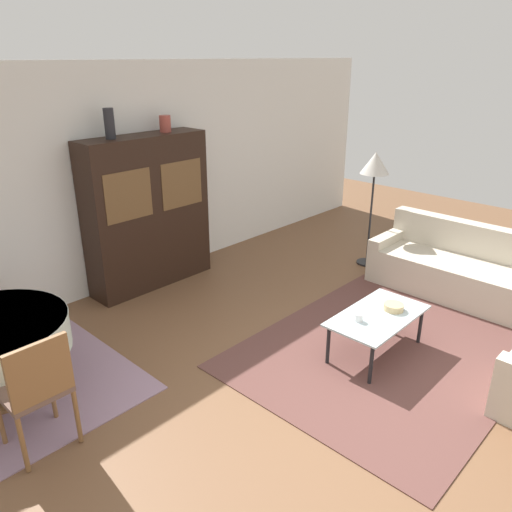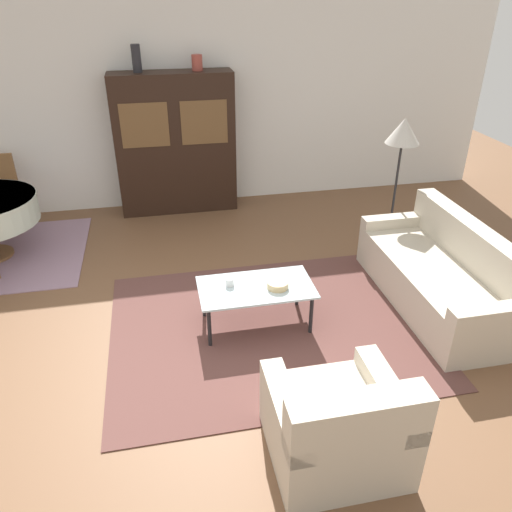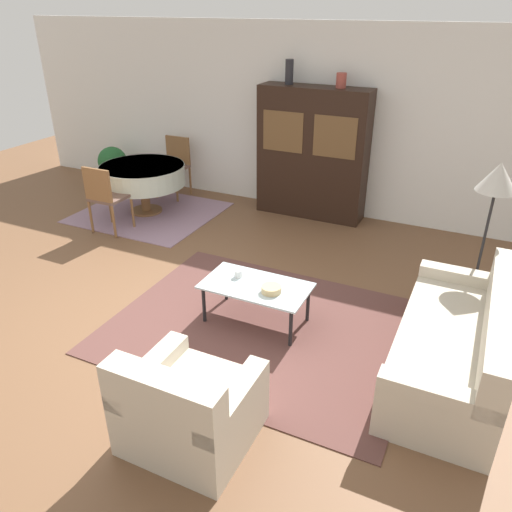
{
  "view_description": "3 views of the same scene",
  "coord_description": "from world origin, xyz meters",
  "px_view_note": "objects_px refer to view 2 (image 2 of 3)",
  "views": [
    {
      "loc": [
        -3.03,
        -1.65,
        2.74
      ],
      "look_at": [
        0.2,
        1.4,
        0.95
      ],
      "focal_mm": 35.0,
      "sensor_mm": 36.0,
      "label": 1
    },
    {
      "loc": [
        0.06,
        -3.4,
        2.89
      ],
      "look_at": [
        0.85,
        0.4,
        0.75
      ],
      "focal_mm": 35.0,
      "sensor_mm": 36.0,
      "label": 2
    },
    {
      "loc": [
        2.67,
        -3.43,
        2.92
      ],
      "look_at": [
        0.85,
        0.4,
        0.75
      ],
      "focal_mm": 35.0,
      "sensor_mm": 36.0,
      "label": 3
    }
  ],
  "objects_px": {
    "armchair": "(338,426)",
    "couch": "(441,277)",
    "display_cabinet": "(176,144)",
    "floor_lamp": "(403,138)",
    "coffee_table": "(256,290)",
    "bowl": "(278,285)",
    "vase_tall": "(136,58)",
    "vase_short": "(197,63)",
    "cup": "(230,282)"
  },
  "relations": [
    {
      "from": "cup",
      "to": "bowl",
      "type": "distance_m",
      "value": 0.44
    },
    {
      "from": "bowl",
      "to": "vase_short",
      "type": "bearing_deg",
      "value": 96.53
    },
    {
      "from": "armchair",
      "to": "cup",
      "type": "relative_size",
      "value": 10.96
    },
    {
      "from": "vase_tall",
      "to": "couch",
      "type": "bearing_deg",
      "value": -46.7
    },
    {
      "from": "couch",
      "to": "floor_lamp",
      "type": "relative_size",
      "value": 1.26
    },
    {
      "from": "coffee_table",
      "to": "bowl",
      "type": "relative_size",
      "value": 5.45
    },
    {
      "from": "couch",
      "to": "armchair",
      "type": "xyz_separation_m",
      "value": [
        -1.67,
        -1.61,
        0.0
      ]
    },
    {
      "from": "armchair",
      "to": "floor_lamp",
      "type": "xyz_separation_m",
      "value": [
        1.72,
        2.9,
        1.05
      ]
    },
    {
      "from": "cup",
      "to": "vase_tall",
      "type": "height_order",
      "value": "vase_tall"
    },
    {
      "from": "couch",
      "to": "vase_tall",
      "type": "height_order",
      "value": "vase_tall"
    },
    {
      "from": "armchair",
      "to": "couch",
      "type": "bearing_deg",
      "value": 44.03
    },
    {
      "from": "display_cabinet",
      "to": "floor_lamp",
      "type": "distance_m",
      "value": 3.0
    },
    {
      "from": "vase_tall",
      "to": "bowl",
      "type": "bearing_deg",
      "value": -70.08
    },
    {
      "from": "display_cabinet",
      "to": "vase_tall",
      "type": "xyz_separation_m",
      "value": [
        -0.4,
        0.0,
        1.1
      ]
    },
    {
      "from": "vase_short",
      "to": "coffee_table",
      "type": "bearing_deg",
      "value": -86.99
    },
    {
      "from": "cup",
      "to": "vase_tall",
      "type": "relative_size",
      "value": 0.24
    },
    {
      "from": "vase_short",
      "to": "cup",
      "type": "bearing_deg",
      "value": -91.52
    },
    {
      "from": "coffee_table",
      "to": "couch",
      "type": "bearing_deg",
      "value": -0.0
    },
    {
      "from": "cup",
      "to": "vase_short",
      "type": "relative_size",
      "value": 0.41
    },
    {
      "from": "coffee_table",
      "to": "vase_short",
      "type": "bearing_deg",
      "value": 93.01
    },
    {
      "from": "armchair",
      "to": "vase_short",
      "type": "distance_m",
      "value": 4.89
    },
    {
      "from": "display_cabinet",
      "to": "couch",
      "type": "bearing_deg",
      "value": -51.05
    },
    {
      "from": "armchair",
      "to": "display_cabinet",
      "type": "bearing_deg",
      "value": 99.09
    },
    {
      "from": "cup",
      "to": "floor_lamp",
      "type": "bearing_deg",
      "value": 29.23
    },
    {
      "from": "couch",
      "to": "armchair",
      "type": "relative_size",
      "value": 2.28
    },
    {
      "from": "bowl",
      "to": "couch",
      "type": "bearing_deg",
      "value": 1.96
    },
    {
      "from": "armchair",
      "to": "bowl",
      "type": "distance_m",
      "value": 1.56
    },
    {
      "from": "couch",
      "to": "floor_lamp",
      "type": "xyz_separation_m",
      "value": [
        0.05,
        1.29,
        1.05
      ]
    },
    {
      "from": "couch",
      "to": "cup",
      "type": "bearing_deg",
      "value": 88.11
    },
    {
      "from": "display_cabinet",
      "to": "coffee_table",
      "type": "bearing_deg",
      "value": -80.3
    },
    {
      "from": "couch",
      "to": "vase_tall",
      "type": "distance_m",
      "value": 4.43
    },
    {
      "from": "floor_lamp",
      "to": "vase_short",
      "type": "xyz_separation_m",
      "value": [
        -2.1,
        1.68,
        0.63
      ]
    },
    {
      "from": "display_cabinet",
      "to": "cup",
      "type": "xyz_separation_m",
      "value": [
        0.27,
        -2.9,
        -0.47
      ]
    },
    {
      "from": "vase_tall",
      "to": "vase_short",
      "type": "relative_size",
      "value": 1.71
    },
    {
      "from": "armchair",
      "to": "vase_tall",
      "type": "relative_size",
      "value": 2.62
    },
    {
      "from": "armchair",
      "to": "bowl",
      "type": "bearing_deg",
      "value": 91.29
    },
    {
      "from": "bowl",
      "to": "vase_tall",
      "type": "distance_m",
      "value": 3.59
    },
    {
      "from": "cup",
      "to": "vase_tall",
      "type": "xyz_separation_m",
      "value": [
        -0.67,
        2.9,
        1.58
      ]
    },
    {
      "from": "display_cabinet",
      "to": "floor_lamp",
      "type": "xyz_separation_m",
      "value": [
        2.45,
        -1.68,
        0.41
      ]
    },
    {
      "from": "armchair",
      "to": "cup",
      "type": "height_order",
      "value": "armchair"
    },
    {
      "from": "bowl",
      "to": "vase_tall",
      "type": "height_order",
      "value": "vase_tall"
    },
    {
      "from": "vase_short",
      "to": "bowl",
      "type": "bearing_deg",
      "value": -83.47
    },
    {
      "from": "couch",
      "to": "cup",
      "type": "relative_size",
      "value": 25.02
    },
    {
      "from": "cup",
      "to": "bowl",
      "type": "xyz_separation_m",
      "value": [
        0.42,
        -0.13,
        -0.01
      ]
    },
    {
      "from": "couch",
      "to": "floor_lamp",
      "type": "height_order",
      "value": "floor_lamp"
    },
    {
      "from": "floor_lamp",
      "to": "vase_tall",
      "type": "height_order",
      "value": "vase_tall"
    },
    {
      "from": "coffee_table",
      "to": "vase_short",
      "type": "xyz_separation_m",
      "value": [
        -0.16,
        2.97,
        1.59
      ]
    },
    {
      "from": "vase_short",
      "to": "couch",
      "type": "bearing_deg",
      "value": -55.4
    },
    {
      "from": "bowl",
      "to": "armchair",
      "type": "bearing_deg",
      "value": -88.71
    },
    {
      "from": "armchair",
      "to": "vase_short",
      "type": "bearing_deg",
      "value": 94.76
    }
  ]
}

